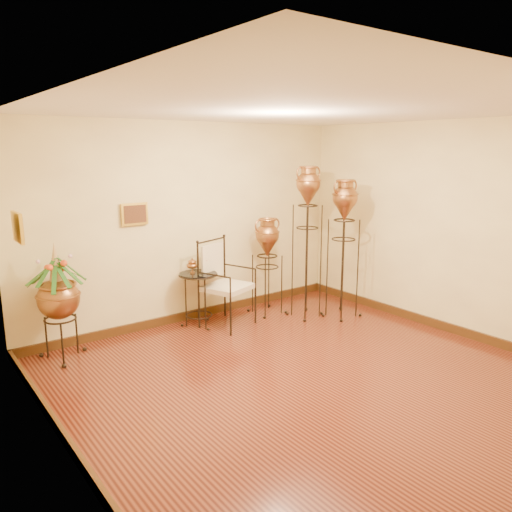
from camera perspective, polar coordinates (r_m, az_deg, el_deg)
ground at (r=5.57m, az=6.16°, el=-13.77°), size 5.00×5.00×0.00m
room_shell at (r=5.06m, az=6.50°, el=4.19°), size 5.02×5.02×2.81m
amphora_tall at (r=7.22m, az=5.85°, el=1.75°), size 0.51×0.51×2.22m
amphora_mid at (r=7.32m, az=9.93°, el=0.93°), size 0.53×0.53×2.03m
amphora_short at (r=7.41m, az=1.28°, el=-1.11°), size 0.58×0.58×1.47m
planter_urn at (r=6.19m, az=-21.68°, el=-4.03°), size 0.96×0.96×1.42m
armchair at (r=6.91m, az=-3.29°, el=-3.16°), size 0.85×0.82×1.21m
side_table at (r=6.98m, az=-6.58°, el=-4.85°), size 0.54×0.54×0.96m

